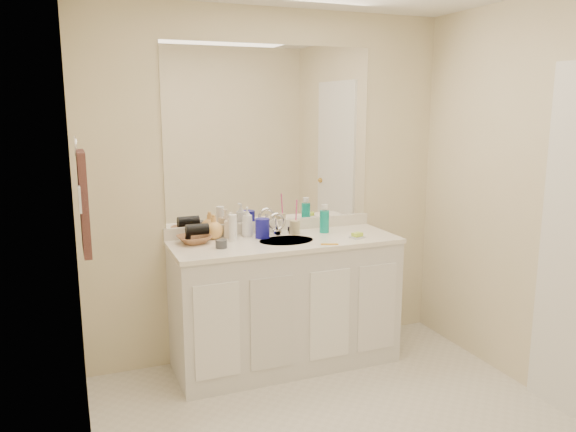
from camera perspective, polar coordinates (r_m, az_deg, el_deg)
The scene contains 26 objects.
wall_back at distance 3.93m, azimuth -1.75°, elevation 3.00°, with size 2.60×0.02×2.40m, color beige.
wall_left at distance 2.42m, azimuth -20.51°, elevation -2.89°, with size 0.02×2.60×2.40m, color beige.
wall_right at distance 3.57m, azimuth 26.04°, elevation 1.03°, with size 0.02×2.60×2.40m, color beige.
vanity_cabinet at distance 3.87m, azimuth -0.28°, elevation -8.98°, with size 1.50×0.55×0.85m, color silver.
countertop at distance 3.74m, azimuth -0.28°, elevation -2.64°, with size 1.52×0.57×0.03m, color white.
backsplash at distance 3.97m, azimuth -1.65°, elevation -1.03°, with size 1.52×0.03×0.08m, color silver.
sink_basin at distance 3.72m, azimuth -0.17°, elevation -2.67°, with size 0.37×0.37×0.02m, color beige.
faucet at distance 3.87m, azimuth -1.15°, elevation -1.11°, with size 0.02×0.02×0.11m, color silver.
mirror at distance 3.89m, azimuth -1.75°, elevation 8.25°, with size 1.48×0.01×1.20m, color white.
blue_mug at distance 3.78m, azimuth -2.62°, elevation -1.25°, with size 0.10×0.10×0.13m, color #15148D.
tan_cup at distance 3.89m, azimuth 0.70°, elevation -1.16°, with size 0.07×0.07×0.10m, color #CBBD8F.
toothbrush at distance 3.87m, azimuth 0.84°, elevation 0.32°, with size 0.01×0.01×0.19m, color #EE3E92.
mouthwash_bottle at distance 3.94m, azimuth 3.71°, elevation -0.56°, with size 0.07×0.07×0.16m, color #0C9A89.
soap_dish at distance 3.81m, azimuth 7.04°, elevation -2.15°, with size 0.09×0.07×0.01m, color silver.
green_soap at distance 3.81m, azimuth 7.05°, elevation -1.87°, with size 0.07×0.05×0.02m, color #BDE838.
orange_comb at distance 3.62m, azimuth 4.25°, elevation -2.87°, with size 0.11×0.02×0.00m, color orange.
dark_jar at distance 3.54m, azimuth -6.79°, elevation -2.83°, with size 0.07×0.07×0.05m, color #3C3E44.
extra_white_bottle at distance 3.71m, azimuth -5.63°, elevation -1.19°, with size 0.05×0.05×0.18m, color white.
soap_bottle_white at distance 3.83m, azimuth -4.16°, elevation -0.58°, with size 0.08×0.08×0.20m, color white.
soap_bottle_cream at distance 3.81m, azimuth -5.86°, elevation -0.89°, with size 0.08×0.08×0.17m, color beige.
soap_bottle_yellow at distance 3.79m, azimuth -7.57°, elevation -1.09°, with size 0.13×0.13×0.16m, color #FDBC62.
wicker_basket at distance 3.69m, azimuth -9.49°, elevation -2.35°, with size 0.21×0.21×0.05m, color brown.
hair_dryer at distance 3.68m, azimuth -9.22°, elevation -1.36°, with size 0.07×0.07×0.15m, color black.
towel_ring at distance 3.14m, azimuth -20.77°, elevation 6.64°, with size 0.11×0.11×0.01m, color silver.
hand_towel at distance 3.18m, azimuth -20.04°, elevation 1.27°, with size 0.04×0.32×0.55m, color #38201E.
switch_plate at distance 2.97m, azimuth -20.40°, elevation 1.58°, with size 0.01×0.09×0.13m, color silver.
Camera 1 is at (-1.32, -2.36, 1.76)m, focal length 35.00 mm.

